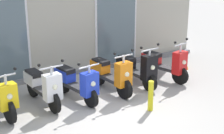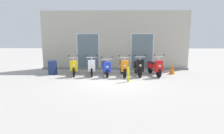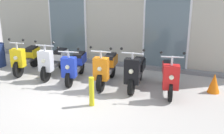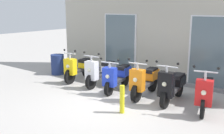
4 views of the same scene
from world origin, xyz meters
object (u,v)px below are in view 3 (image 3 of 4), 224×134
scooter_blue (75,65)px  scooter_black (136,71)px  curb_bollard (92,92)px  traffic_cone (214,83)px  scooter_yellow (26,58)px  scooter_orange (106,68)px  scooter_red (169,75)px  scooter_white (54,60)px

scooter_blue → scooter_black: bearing=1.8°
curb_bollard → traffic_cone: curb_bollard is taller
scooter_yellow → traffic_cone: 5.60m
scooter_blue → traffic_cone: scooter_blue is taller
scooter_black → scooter_blue: bearing=-178.2°
scooter_orange → scooter_red: size_ratio=1.04×
traffic_cone → scooter_red: bearing=-158.3°
scooter_blue → scooter_red: (2.71, 0.02, 0.02)m
traffic_cone → scooter_white: bearing=-176.2°
scooter_white → scooter_orange: 1.76m
scooter_red → scooter_black: bearing=177.6°
scooter_yellow → scooter_black: bearing=-1.1°
scooter_blue → scooter_white: bearing=169.4°
scooter_yellow → scooter_white: 1.00m
curb_bollard → traffic_cone: size_ratio=1.35×
scooter_blue → scooter_yellow: bearing=176.0°
traffic_cone → scooter_orange: bearing=-171.2°
scooter_black → curb_bollard: scooter_black is taller
scooter_orange → traffic_cone: size_ratio=3.14×
scooter_white → scooter_black: (2.59, -0.09, -0.00)m
scooter_red → curb_bollard: 2.09m
scooter_yellow → scooter_red: (4.49, -0.11, 0.01)m
scooter_orange → traffic_cone: (2.84, 0.44, -0.22)m
curb_bollard → scooter_blue: bearing=130.0°
scooter_yellow → traffic_cone: size_ratio=2.99×
scooter_yellow → traffic_cone: (5.59, 0.33, -0.21)m
scooter_orange → scooter_red: bearing=0.1°
curb_bollard → traffic_cone: 3.22m
scooter_blue → scooter_orange: bearing=0.9°
scooter_yellow → curb_bollard: size_ratio=2.22×
scooter_white → traffic_cone: scooter_white is taller
scooter_white → traffic_cone: 4.61m
scooter_white → scooter_blue: 0.80m
scooter_white → scooter_orange: scooter_orange is taller
scooter_white → curb_bollard: bearing=-38.2°
scooter_white → traffic_cone: (4.59, 0.31, -0.21)m
scooter_orange → scooter_yellow: bearing=177.7°
scooter_white → curb_bollard: scooter_white is taller
scooter_yellow → scooter_black: (3.59, -0.07, 0.00)m
scooter_blue → scooter_orange: scooter_orange is taller
scooter_orange → scooter_black: (0.83, 0.04, -0.01)m
scooter_white → scooter_black: size_ratio=1.05×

